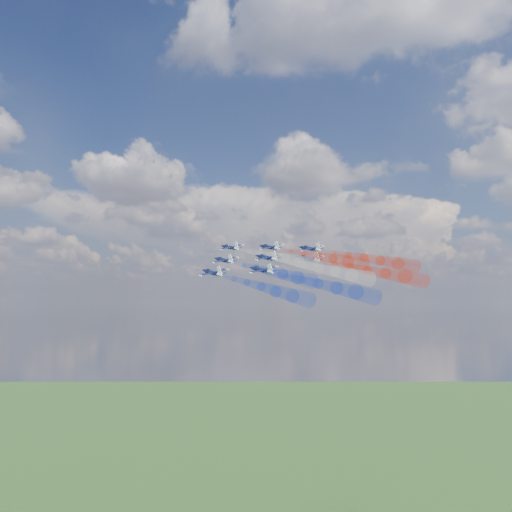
% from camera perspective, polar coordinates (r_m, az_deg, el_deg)
% --- Properties ---
extents(jet_lead, '(14.92, 14.77, 7.26)m').
position_cam_1_polar(jet_lead, '(188.49, -2.64, 0.87)').
color(jet_lead, black).
extents(trail_lead, '(31.96, 26.18, 11.63)m').
position_cam_1_polar(trail_lead, '(168.90, 1.68, 0.00)').
color(trail_lead, silver).
extents(jet_inner_left, '(14.92, 14.77, 7.26)m').
position_cam_1_polar(jet_inner_left, '(174.87, -3.27, -0.44)').
color(jet_inner_left, black).
extents(trail_inner_left, '(31.96, 26.18, 11.63)m').
position_cam_1_polar(trail_inner_left, '(155.24, 1.35, -1.54)').
color(trail_inner_left, '#1739C7').
extents(jet_inner_right, '(14.92, 14.77, 7.26)m').
position_cam_1_polar(jet_inner_right, '(182.68, 1.41, 0.89)').
color(jet_inner_right, black).
extents(trail_inner_right, '(31.96, 26.18, 11.63)m').
position_cam_1_polar(trail_inner_right, '(164.17, 6.34, 0.00)').
color(trail_inner_right, red).
extents(jet_outer_left, '(14.92, 14.77, 7.26)m').
position_cam_1_polar(jet_outer_left, '(159.31, -4.45, -1.71)').
color(jet_outer_left, black).
extents(trail_outer_left, '(31.96, 26.18, 11.63)m').
position_cam_1_polar(trail_outer_left, '(139.53, 0.53, -3.12)').
color(trail_outer_left, '#1739C7').
extents(jet_center_third, '(14.92, 14.77, 7.26)m').
position_cam_1_polar(jet_center_third, '(168.90, 1.09, -0.17)').
color(jet_center_third, black).
extents(trail_center_third, '(31.96, 26.18, 11.63)m').
position_cam_1_polar(trail_center_third, '(150.42, 6.44, -1.27)').
color(trail_center_third, silver).
extents(jet_outer_right, '(14.92, 14.77, 7.26)m').
position_cam_1_polar(jet_outer_right, '(181.49, 5.54, 0.74)').
color(jet_outer_right, black).
extents(trail_outer_right, '(31.96, 26.18, 11.63)m').
position_cam_1_polar(trail_outer_right, '(164.17, 10.94, -0.17)').
color(trail_outer_right, red).
extents(jet_rear_left, '(14.92, 14.77, 7.26)m').
position_cam_1_polar(jet_rear_left, '(155.55, 0.60, -1.43)').
color(jet_rear_left, black).
extents(trail_rear_left, '(31.96, 26.18, 11.63)m').
position_cam_1_polar(trail_rear_left, '(137.07, 6.40, -2.82)').
color(trail_rear_left, '#1739C7').
extents(jet_rear_right, '(14.92, 14.77, 7.26)m').
position_cam_1_polar(jet_rear_right, '(167.38, 5.34, -0.30)').
color(jet_rear_right, black).
extents(trail_rear_right, '(31.96, 26.18, 11.63)m').
position_cam_1_polar(trail_rear_right, '(150.13, 11.23, -1.42)').
color(trail_rear_right, red).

